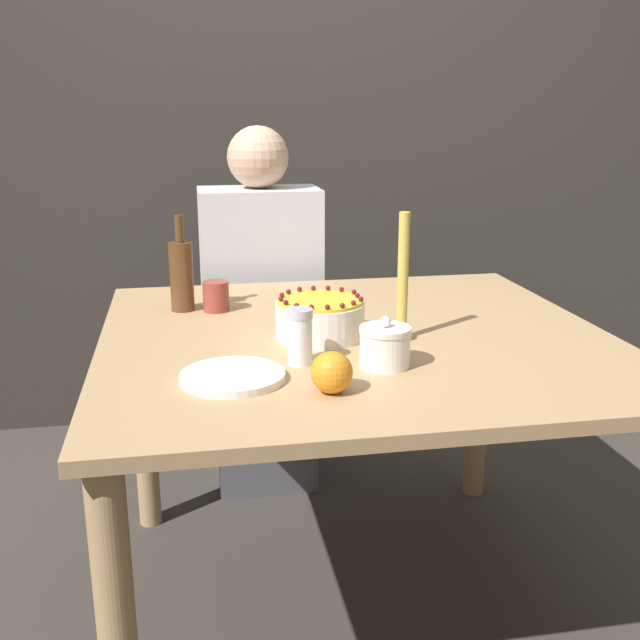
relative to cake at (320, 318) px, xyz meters
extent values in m
plane|color=#3D3833|center=(0.09, 0.01, -0.82)|extent=(12.00, 12.00, 0.00)
cube|color=#38332D|center=(0.09, 1.41, 0.48)|extent=(8.00, 0.05, 2.60)
cube|color=tan|center=(0.09, 0.01, -0.06)|extent=(1.23, 1.17, 0.03)
cylinder|color=tan|center=(-0.46, 0.54, -0.45)|extent=(0.07, 0.07, 0.74)
cylinder|color=tan|center=(0.65, 0.54, -0.45)|extent=(0.07, 0.07, 0.74)
cylinder|color=white|center=(0.00, 0.00, 0.00)|extent=(0.21, 0.21, 0.09)
cylinder|color=yellow|center=(0.00, 0.00, 0.04)|extent=(0.20, 0.20, 0.01)
sphere|color=maroon|center=(0.09, 0.00, 0.05)|extent=(0.01, 0.01, 0.01)
sphere|color=maroon|center=(0.09, 0.04, 0.05)|extent=(0.01, 0.01, 0.01)
sphere|color=maroon|center=(0.07, 0.07, 0.05)|extent=(0.01, 0.01, 0.01)
sphere|color=maroon|center=(0.04, 0.09, 0.05)|extent=(0.01, 0.01, 0.01)
sphere|color=maroon|center=(0.00, 0.09, 0.05)|extent=(0.01, 0.01, 0.01)
sphere|color=maroon|center=(-0.04, 0.09, 0.05)|extent=(0.01, 0.01, 0.01)
sphere|color=maroon|center=(-0.07, 0.07, 0.05)|extent=(0.01, 0.01, 0.01)
sphere|color=maroon|center=(-0.09, 0.04, 0.05)|extent=(0.01, 0.01, 0.01)
sphere|color=maroon|center=(-0.09, 0.00, 0.05)|extent=(0.01, 0.01, 0.01)
sphere|color=maroon|center=(-0.09, -0.04, 0.05)|extent=(0.01, 0.01, 0.01)
sphere|color=maroon|center=(-0.07, -0.07, 0.05)|extent=(0.01, 0.01, 0.01)
sphere|color=maroon|center=(-0.04, -0.09, 0.05)|extent=(0.01, 0.01, 0.01)
sphere|color=maroon|center=(0.00, -0.09, 0.05)|extent=(0.01, 0.01, 0.01)
sphere|color=maroon|center=(0.04, -0.09, 0.05)|extent=(0.01, 0.01, 0.01)
sphere|color=maroon|center=(0.07, -0.07, 0.05)|extent=(0.01, 0.01, 0.01)
sphere|color=maroon|center=(0.09, -0.04, 0.05)|extent=(0.01, 0.01, 0.01)
cylinder|color=white|center=(0.10, -0.23, -0.01)|extent=(0.11, 0.11, 0.08)
cylinder|color=white|center=(0.10, -0.23, 0.03)|extent=(0.11, 0.11, 0.01)
sphere|color=white|center=(0.10, -0.23, 0.05)|extent=(0.02, 0.02, 0.02)
cylinder|color=white|center=(-0.08, -0.18, 0.01)|extent=(0.05, 0.05, 0.10)
cylinder|color=silver|center=(-0.08, -0.18, 0.07)|extent=(0.06, 0.06, 0.02)
cylinder|color=white|center=(-0.23, -0.26, -0.04)|extent=(0.21, 0.21, 0.01)
cylinder|color=white|center=(-0.23, -0.26, -0.03)|extent=(0.21, 0.21, 0.01)
cylinder|color=tan|center=(0.19, -0.05, -0.04)|extent=(0.06, 0.06, 0.02)
cylinder|color=gold|center=(0.19, -0.05, 0.11)|extent=(0.03, 0.03, 0.28)
cylinder|color=brown|center=(-0.32, 0.31, 0.05)|extent=(0.06, 0.06, 0.19)
cylinder|color=brown|center=(-0.32, 0.31, 0.18)|extent=(0.02, 0.02, 0.07)
cylinder|color=#993D33|center=(-0.23, 0.29, -0.01)|extent=(0.07, 0.07, 0.08)
sphere|color=orange|center=(-0.04, -0.36, -0.01)|extent=(0.08, 0.08, 0.08)
cube|color=#595960|center=(-0.06, 0.80, -0.59)|extent=(0.34, 0.34, 0.45)
cube|color=silver|center=(-0.06, 0.80, -0.07)|extent=(0.40, 0.24, 0.60)
sphere|color=#D8AD8C|center=(-0.06, 0.80, 0.33)|extent=(0.20, 0.20, 0.20)
camera|label=1|loc=(-0.31, -1.69, 0.49)|focal=42.00mm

